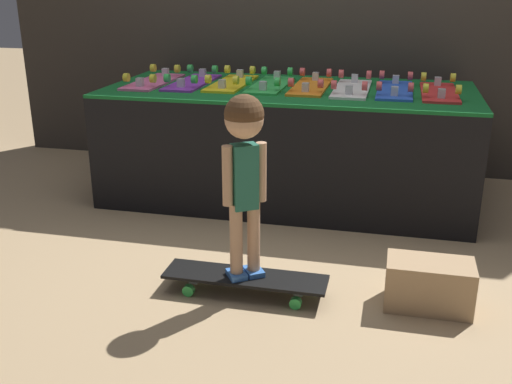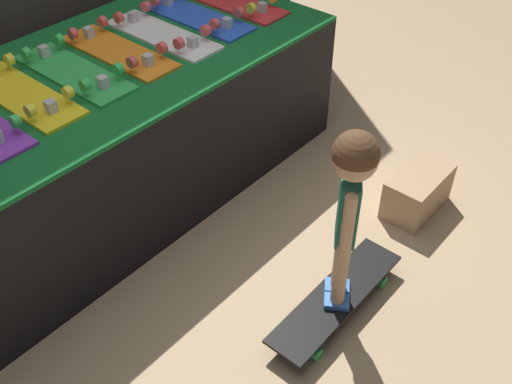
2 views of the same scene
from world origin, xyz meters
TOP-DOWN VIEW (x-y plane):
  - ground_plane at (0.00, 0.00)m, footprint 16.00×16.00m
  - display_rack at (0.00, 0.66)m, footprint 2.27×1.04m
  - skateboard_pink_on_rack at (-0.90, 0.64)m, footprint 0.21×0.65m
  - skateboard_purple_on_rack at (-0.64, 0.67)m, footprint 0.21×0.65m
  - skateboard_yellow_on_rack at (-0.38, 0.69)m, footprint 0.21×0.65m
  - skateboard_green_on_rack at (-0.13, 0.69)m, footprint 0.21×0.65m
  - skateboard_orange_on_rack at (0.13, 0.69)m, footprint 0.21×0.65m
  - skateboard_white_on_rack at (0.38, 0.66)m, footprint 0.21×0.65m
  - skateboard_blue_on_rack at (0.64, 0.68)m, footprint 0.21×0.65m
  - skateboard_red_on_rack at (0.90, 0.67)m, footprint 0.21×0.65m
  - skateboard_on_floor at (0.05, -0.67)m, footprint 0.74×0.19m
  - child at (0.05, -0.67)m, footprint 0.19×0.17m
  - storage_box at (0.85, -0.60)m, footprint 0.37×0.21m

SIDE VIEW (x-z plane):
  - ground_plane at x=0.00m, z-range 0.00..0.00m
  - skateboard_on_floor at x=0.05m, z-range 0.03..0.12m
  - storage_box at x=0.85m, z-range 0.00..0.22m
  - display_rack at x=0.00m, z-range 0.00..0.71m
  - child at x=0.05m, z-range 0.26..1.08m
  - skateboard_pink_on_rack at x=-0.90m, z-range 0.68..0.77m
  - skateboard_purple_on_rack at x=-0.64m, z-range 0.68..0.77m
  - skateboard_yellow_on_rack at x=-0.38m, z-range 0.68..0.77m
  - skateboard_green_on_rack at x=-0.13m, z-range 0.68..0.77m
  - skateboard_orange_on_rack at x=0.13m, z-range 0.68..0.77m
  - skateboard_white_on_rack at x=0.38m, z-range 0.68..0.77m
  - skateboard_blue_on_rack at x=0.64m, z-range 0.68..0.77m
  - skateboard_red_on_rack at x=0.90m, z-range 0.68..0.77m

